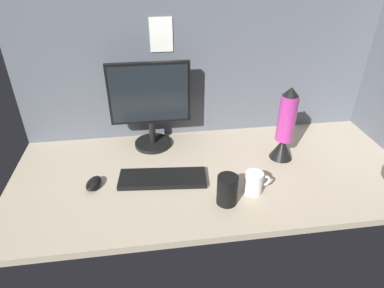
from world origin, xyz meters
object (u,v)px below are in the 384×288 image
keyboard (163,178)px  mug_black_travel (227,190)px  mouse (94,183)px  monitor (150,103)px  lava_lamp (285,130)px  mug_ceramic_white (254,182)px

keyboard → mug_black_travel: 30.08cm
keyboard → mouse: (-28.63, -0.31, 0.70)cm
monitor → keyboard: monitor is taller
mug_black_travel → lava_lamp: (32.70, 27.62, 8.70)cm
keyboard → mouse: mouse is taller
keyboard → mug_ceramic_white: (36.33, -12.55, 3.61)cm
monitor → mug_ceramic_white: (39.20, -42.77, -18.40)cm
lava_lamp → mug_ceramic_white: bearing=-131.8°
mouse → lava_lamp: bearing=23.0°
keyboard → mug_ceramic_white: mug_ceramic_white is taller
keyboard → mug_black_travel: mug_black_travel is taller
lava_lamp → keyboard: bearing=-169.8°
mug_ceramic_white → lava_lamp: 32.17cm
monitor → mug_ceramic_white: 60.86cm
keyboard → mug_black_travel: size_ratio=3.03×
mug_ceramic_white → lava_lamp: size_ratio=0.30×
monitor → mug_ceramic_white: bearing=-47.5°
mouse → keyboard: bearing=16.6°
mouse → mug_black_travel: 55.49cm
mug_black_travel → lava_lamp: size_ratio=0.35×
mouse → lava_lamp: lava_lamp is taller
mug_ceramic_white → lava_lamp: lava_lamp is taller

